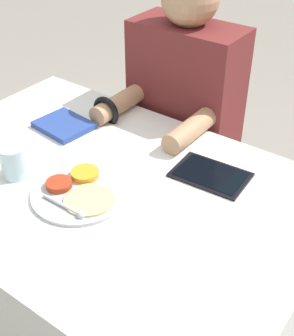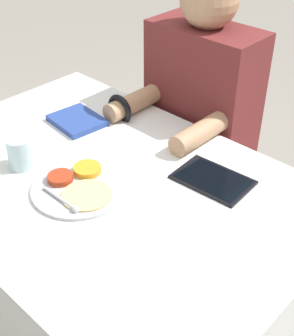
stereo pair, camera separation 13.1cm
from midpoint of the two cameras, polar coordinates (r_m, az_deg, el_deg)
ground_plane at (r=1.92m, az=-2.21°, el=-19.18°), size 12.00×12.00×0.00m
dining_table at (r=1.63m, az=-2.51°, el=-11.65°), size 1.27×0.87×0.74m
thali_tray at (r=1.34m, az=-5.50°, el=-2.29°), size 0.28×0.28×0.03m
red_notebook at (r=1.65m, az=-6.27°, el=5.67°), size 0.19×0.17×0.02m
tablet_device at (r=1.39m, az=10.73°, el=-1.49°), size 0.23×0.16×0.01m
person_diner at (r=1.86m, az=8.24°, el=3.07°), size 0.41×0.44×1.23m
drinking_glass at (r=1.43m, az=-12.65°, el=1.76°), size 0.08×0.08×0.10m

